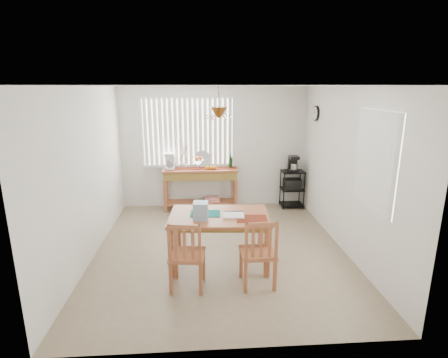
{
  "coord_description": "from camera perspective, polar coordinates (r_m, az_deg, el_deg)",
  "views": [
    {
      "loc": [
        -0.3,
        -5.23,
        2.59
      ],
      "look_at": [
        0.1,
        0.55,
        1.05
      ],
      "focal_mm": 28.0,
      "sensor_mm": 36.0,
      "label": 1
    }
  ],
  "objects": [
    {
      "name": "ground",
      "position": [
        5.85,
        -0.62,
        -11.46
      ],
      "size": [
        4.0,
        4.5,
        0.01
      ],
      "primitive_type": "cube",
      "color": "gray"
    },
    {
      "name": "room_shell",
      "position": [
        5.33,
        -0.65,
        5.18
      ],
      "size": [
        4.2,
        4.7,
        2.7
      ],
      "color": "white",
      "rests_on": "ground"
    },
    {
      "name": "sideboard",
      "position": [
        7.49,
        -3.77,
        0.02
      ],
      "size": [
        1.6,
        0.45,
        0.9
      ],
      "color": "#AF613B",
      "rests_on": "ground"
    },
    {
      "name": "sideboard_items",
      "position": [
        7.42,
        -5.91,
        2.72
      ],
      "size": [
        1.52,
        0.38,
        0.69
      ],
      "color": "maroon",
      "rests_on": "sideboard"
    },
    {
      "name": "wire_cart",
      "position": [
        7.79,
        11.07,
        -1.02
      ],
      "size": [
        0.48,
        0.39,
        0.82
      ],
      "color": "black",
      "rests_on": "ground"
    },
    {
      "name": "cart_items",
      "position": [
        7.69,
        11.23,
        2.44
      ],
      "size": [
        0.19,
        0.23,
        0.34
      ],
      "color": "black",
      "rests_on": "wire_cart"
    },
    {
      "name": "dining_table",
      "position": [
        5.16,
        -0.8,
        -6.81
      ],
      "size": [
        1.5,
        1.02,
        0.77
      ],
      "color": "#AF613B",
      "rests_on": "ground"
    },
    {
      "name": "table_items",
      "position": [
        4.98,
        -2.44,
        -5.4
      ],
      "size": [
        1.11,
        0.58,
        0.25
      ],
      "color": "#126A64",
      "rests_on": "dining_table"
    },
    {
      "name": "chair_left",
      "position": [
        4.65,
        -6.09,
        -12.3
      ],
      "size": [
        0.49,
        0.49,
        0.96
      ],
      "color": "#AF613B",
      "rests_on": "ground"
    },
    {
      "name": "chair_right",
      "position": [
        4.7,
        5.64,
        -11.96
      ],
      "size": [
        0.46,
        0.46,
        0.97
      ],
      "color": "#AF613B",
      "rests_on": "ground"
    }
  ]
}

